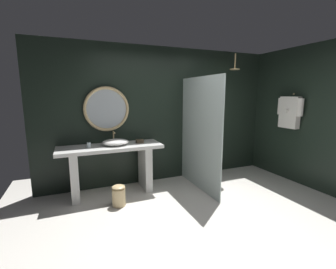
{
  "coord_description": "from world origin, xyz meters",
  "views": [
    {
      "loc": [
        -1.69,
        -2.39,
        1.72
      ],
      "look_at": [
        -0.34,
        0.86,
        1.1
      ],
      "focal_mm": 24.79,
      "sensor_mm": 36.0,
      "label": 1
    }
  ],
  "objects_px": {
    "round_wall_mirror": "(107,109)",
    "hanging_bathrobe": "(290,111)",
    "vessel_sink": "(115,142)",
    "rain_shower_head": "(235,68)",
    "waste_bin": "(119,195)",
    "toilet": "(208,164)",
    "tissue_box": "(140,141)",
    "tumbler_cup": "(89,145)"
  },
  "relations": [
    {
      "from": "round_wall_mirror",
      "to": "hanging_bathrobe",
      "type": "bearing_deg",
      "value": -15.87
    },
    {
      "from": "vessel_sink",
      "to": "rain_shower_head",
      "type": "distance_m",
      "value": 2.72
    },
    {
      "from": "round_wall_mirror",
      "to": "waste_bin",
      "type": "xyz_separation_m",
      "value": [
        0.02,
        -0.79,
        -1.29
      ]
    },
    {
      "from": "toilet",
      "to": "waste_bin",
      "type": "xyz_separation_m",
      "value": [
        -1.99,
        -0.61,
        -0.09
      ]
    },
    {
      "from": "vessel_sink",
      "to": "tissue_box",
      "type": "height_order",
      "value": "vessel_sink"
    },
    {
      "from": "tissue_box",
      "to": "hanging_bathrobe",
      "type": "bearing_deg",
      "value": -14.03
    },
    {
      "from": "tumbler_cup",
      "to": "hanging_bathrobe",
      "type": "distance_m",
      "value": 3.77
    },
    {
      "from": "rain_shower_head",
      "to": "waste_bin",
      "type": "relative_size",
      "value": 0.94
    },
    {
      "from": "vessel_sink",
      "to": "round_wall_mirror",
      "type": "relative_size",
      "value": 0.58
    },
    {
      "from": "round_wall_mirror",
      "to": "hanging_bathrobe",
      "type": "xyz_separation_m",
      "value": [
        3.33,
        -0.95,
        -0.07
      ]
    },
    {
      "from": "vessel_sink",
      "to": "waste_bin",
      "type": "distance_m",
      "value": 0.91
    },
    {
      "from": "round_wall_mirror",
      "to": "waste_bin",
      "type": "height_order",
      "value": "round_wall_mirror"
    },
    {
      "from": "hanging_bathrobe",
      "to": "vessel_sink",
      "type": "bearing_deg",
      "value": 168.17
    },
    {
      "from": "tumbler_cup",
      "to": "toilet",
      "type": "bearing_deg",
      "value": 2.56
    },
    {
      "from": "round_wall_mirror",
      "to": "toilet",
      "type": "distance_m",
      "value": 2.34
    },
    {
      "from": "vessel_sink",
      "to": "rain_shower_head",
      "type": "height_order",
      "value": "rain_shower_head"
    },
    {
      "from": "tissue_box",
      "to": "hanging_bathrobe",
      "type": "height_order",
      "value": "hanging_bathrobe"
    },
    {
      "from": "vessel_sink",
      "to": "toilet",
      "type": "xyz_separation_m",
      "value": [
        1.92,
        0.08,
        -0.65
      ]
    },
    {
      "from": "hanging_bathrobe",
      "to": "toilet",
      "type": "relative_size",
      "value": 1.18
    },
    {
      "from": "round_wall_mirror",
      "to": "hanging_bathrobe",
      "type": "relative_size",
      "value": 1.17
    },
    {
      "from": "tumbler_cup",
      "to": "round_wall_mirror",
      "type": "xyz_separation_m",
      "value": [
        0.35,
        0.29,
        0.56
      ]
    },
    {
      "from": "round_wall_mirror",
      "to": "hanging_bathrobe",
      "type": "height_order",
      "value": "round_wall_mirror"
    },
    {
      "from": "tumbler_cup",
      "to": "vessel_sink",
      "type": "bearing_deg",
      "value": 3.55
    },
    {
      "from": "round_wall_mirror",
      "to": "hanging_bathrobe",
      "type": "distance_m",
      "value": 3.47
    },
    {
      "from": "round_wall_mirror",
      "to": "waste_bin",
      "type": "distance_m",
      "value": 1.51
    },
    {
      "from": "waste_bin",
      "to": "rain_shower_head",
      "type": "bearing_deg",
      "value": 10.72
    },
    {
      "from": "vessel_sink",
      "to": "round_wall_mirror",
      "type": "bearing_deg",
      "value": 107.64
    },
    {
      "from": "round_wall_mirror",
      "to": "waste_bin",
      "type": "bearing_deg",
      "value": -88.89
    },
    {
      "from": "rain_shower_head",
      "to": "hanging_bathrobe",
      "type": "xyz_separation_m",
      "value": [
        0.87,
        -0.62,
        -0.84
      ]
    },
    {
      "from": "tumbler_cup",
      "to": "rain_shower_head",
      "type": "xyz_separation_m",
      "value": [
        2.82,
        -0.04,
        1.33
      ]
    },
    {
      "from": "toilet",
      "to": "waste_bin",
      "type": "height_order",
      "value": "toilet"
    },
    {
      "from": "hanging_bathrobe",
      "to": "rain_shower_head",
      "type": "bearing_deg",
      "value": 144.62
    },
    {
      "from": "rain_shower_head",
      "to": "hanging_bathrobe",
      "type": "distance_m",
      "value": 1.36
    },
    {
      "from": "toilet",
      "to": "tumbler_cup",
      "type": "bearing_deg",
      "value": -177.44
    },
    {
      "from": "tissue_box",
      "to": "hanging_bathrobe",
      "type": "relative_size",
      "value": 0.19
    },
    {
      "from": "tumbler_cup",
      "to": "rain_shower_head",
      "type": "bearing_deg",
      "value": -0.75
    },
    {
      "from": "tumbler_cup",
      "to": "hanging_bathrobe",
      "type": "height_order",
      "value": "hanging_bathrobe"
    },
    {
      "from": "hanging_bathrobe",
      "to": "waste_bin",
      "type": "bearing_deg",
      "value": 177.36
    },
    {
      "from": "vessel_sink",
      "to": "hanging_bathrobe",
      "type": "bearing_deg",
      "value": -11.83
    },
    {
      "from": "vessel_sink",
      "to": "tissue_box",
      "type": "distance_m",
      "value": 0.44
    },
    {
      "from": "round_wall_mirror",
      "to": "tissue_box",
      "type": "bearing_deg",
      "value": -25.14
    },
    {
      "from": "rain_shower_head",
      "to": "waste_bin",
      "type": "height_order",
      "value": "rain_shower_head"
    }
  ]
}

